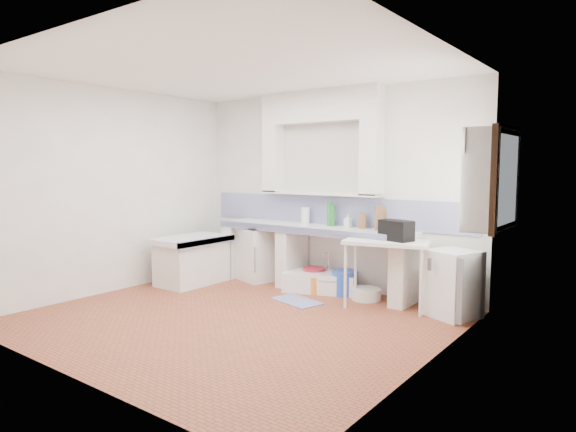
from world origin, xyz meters
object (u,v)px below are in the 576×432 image
Objects in this scene: fridge at (453,284)px; sink at (321,282)px; side_table at (386,274)px; stove at (259,254)px.

sink is at bearing -160.71° from fridge.
sink is 1.16m from side_table.
fridge is at bearing 16.00° from stove.
sink is at bearing 155.04° from side_table.
fridge reaches higher than sink.
fridge is (1.88, -0.11, 0.27)m from sink.
sink is at bearing 17.34° from stove.
sink is (1.14, -0.02, -0.28)m from stove.
side_table is at bearing -31.86° from sink.
side_table is 1.29× the size of fridge.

